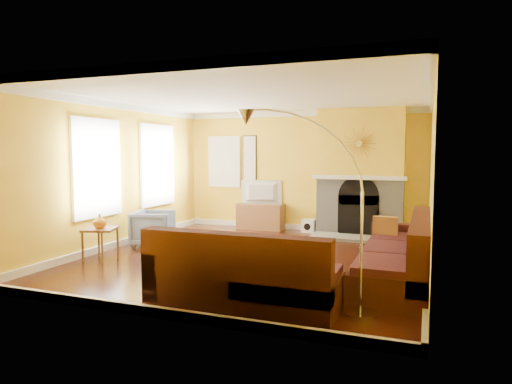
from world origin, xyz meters
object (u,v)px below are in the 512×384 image
at_px(media_console, 261,216).
at_px(armchair, 153,228).
at_px(side_table, 100,244).
at_px(arc_lamp, 306,211).
at_px(sectional_sofa, 310,248).
at_px(coffee_table, 275,262).

relative_size(media_console, armchair, 1.43).
bearing_deg(side_table, media_console, 69.66).
height_order(side_table, arc_lamp, arc_lamp).
xyz_separation_m(media_console, armchair, (-1.25, -2.53, 0.04)).
xyz_separation_m(media_console, arc_lamp, (2.34, -4.95, 0.83)).
bearing_deg(armchair, sectional_sofa, -127.96).
xyz_separation_m(coffee_table, side_table, (-2.98, -0.16, 0.08)).
relative_size(coffee_table, media_console, 0.89).
height_order(armchair, side_table, armchair).
bearing_deg(coffee_table, arc_lamp, -58.54).
bearing_deg(sectional_sofa, armchair, 160.05).
xyz_separation_m(coffee_table, arc_lamp, (0.78, -1.28, 0.94)).
bearing_deg(media_console, sectional_sofa, -60.81).
distance_m(sectional_sofa, arc_lamp, 1.41).
relative_size(media_console, side_table, 1.99).
xyz_separation_m(armchair, arc_lamp, (3.59, -2.42, 0.79)).
height_order(coffee_table, side_table, side_table).
xyz_separation_m(sectional_sofa, media_console, (-2.09, 3.74, -0.16)).
xyz_separation_m(sectional_sofa, side_table, (-3.51, -0.08, -0.18)).
xyz_separation_m(sectional_sofa, armchair, (-3.34, 1.21, -0.11)).
bearing_deg(arc_lamp, side_table, 163.39).
bearing_deg(armchair, media_console, -44.39).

